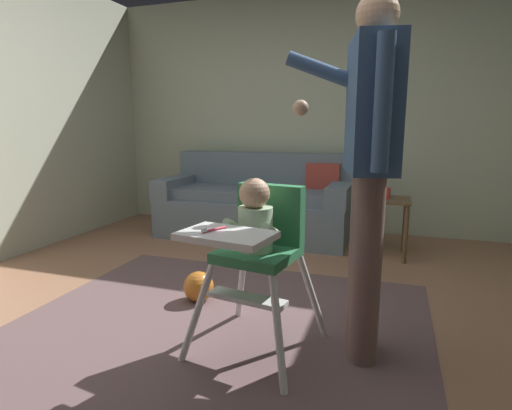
{
  "coord_description": "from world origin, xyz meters",
  "views": [
    {
      "loc": [
        1.0,
        -2.07,
        1.15
      ],
      "look_at": [
        0.33,
        -0.06,
        0.74
      ],
      "focal_mm": 29.01,
      "sensor_mm": 36.0,
      "label": 1
    }
  ],
  "objects": [
    {
      "name": "ground",
      "position": [
        0.0,
        0.0,
        -0.05
      ],
      "size": [
        5.92,
        6.59,
        0.1
      ],
      "primitive_type": "cube",
      "color": "#A37154"
    },
    {
      "name": "wall_far",
      "position": [
        0.0,
        2.53,
        1.27
      ],
      "size": [
        5.12,
        0.06,
        2.55
      ],
      "primitive_type": "cube",
      "color": "beige",
      "rests_on": "ground"
    },
    {
      "name": "area_rug",
      "position": [
        0.08,
        -0.47,
        0.0
      ],
      "size": [
        2.37,
        2.94,
        0.01
      ],
      "primitive_type": "cube",
      "color": "#694F51",
      "rests_on": "ground"
    },
    {
      "name": "couch",
      "position": [
        -0.35,
        2.01,
        0.33
      ],
      "size": [
        1.97,
        0.86,
        0.86
      ],
      "rotation": [
        0.0,
        0.0,
        -1.57
      ],
      "color": "slate",
      "rests_on": "ground"
    },
    {
      "name": "high_chair",
      "position": [
        0.38,
        -0.19,
        0.61
      ],
      "size": [
        0.69,
        0.79,
        0.91
      ],
      "rotation": [
        0.0,
        0.0,
        -1.73
      ],
      "color": "white",
      "rests_on": "ground"
    },
    {
      "name": "adult_standing",
      "position": [
        0.89,
        -0.07,
        0.98
      ],
      "size": [
        0.58,
        0.5,
        1.72
      ],
      "rotation": [
        0.0,
        0.0,
        -2.92
      ],
      "color": "#745751",
      "rests_on": "ground"
    },
    {
      "name": "toy_ball",
      "position": [
        -0.18,
        0.26,
        0.1
      ],
      "size": [
        0.2,
        0.2,
        0.2
      ],
      "primitive_type": "sphere",
      "color": "orange",
      "rests_on": "ground"
    },
    {
      "name": "side_table",
      "position": [
        0.96,
        1.68,
        0.38
      ],
      "size": [
        0.4,
        0.4,
        0.52
      ],
      "color": "brown",
      "rests_on": "ground"
    },
    {
      "name": "sippy_cup",
      "position": [
        0.95,
        1.68,
        0.57
      ],
      "size": [
        0.07,
        0.07,
        0.1
      ],
      "primitive_type": "cylinder",
      "color": "#D13D33",
      "rests_on": "side_table"
    },
    {
      "name": "wall_clock",
      "position": [
        0.7,
        2.48,
        1.97
      ],
      "size": [
        0.27,
        0.04,
        0.27
      ],
      "color": "white"
    }
  ]
}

